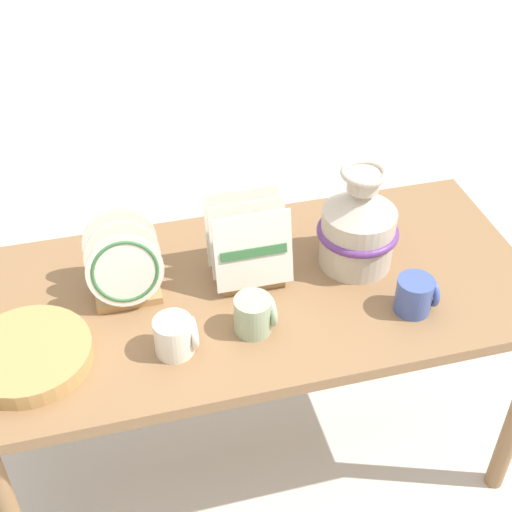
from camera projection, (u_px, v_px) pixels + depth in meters
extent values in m
plane|color=beige|center=(256.00, 450.00, 2.38)|extent=(14.00, 14.00, 0.00)
cube|color=olive|center=(256.00, 292.00, 1.93)|extent=(1.52, 0.71, 0.03)
cylinder|color=olive|center=(15.00, 353.00, 2.25)|extent=(0.06, 0.06, 0.70)
cylinder|color=olive|center=(428.00, 279.00, 2.53)|extent=(0.06, 0.06, 0.70)
cylinder|color=beige|center=(357.00, 237.00, 1.95)|extent=(0.20, 0.20, 0.17)
cone|color=beige|center=(361.00, 201.00, 1.87)|extent=(0.20, 0.20, 0.07)
cylinder|color=beige|center=(363.00, 181.00, 1.83)|extent=(0.08, 0.08, 0.05)
torus|color=beige|center=(364.00, 173.00, 1.82)|extent=(0.12, 0.12, 0.02)
torus|color=#60337A|center=(358.00, 231.00, 1.93)|extent=(0.22, 0.22, 0.02)
cube|color=tan|center=(127.00, 289.00, 1.90)|extent=(0.17, 0.14, 0.02)
cylinder|color=tan|center=(101.00, 267.00, 1.90)|extent=(0.01, 0.01, 0.07)
cylinder|color=tan|center=(145.00, 260.00, 1.92)|extent=(0.01, 0.01, 0.07)
cylinder|color=silver|center=(125.00, 271.00, 1.78)|extent=(0.20, 0.05, 0.19)
torus|color=#38703D|center=(125.00, 272.00, 1.78)|extent=(0.17, 0.05, 0.17)
cylinder|color=silver|center=(123.00, 257.00, 1.83)|extent=(0.20, 0.05, 0.19)
cylinder|color=silver|center=(120.00, 243.00, 1.87)|extent=(0.20, 0.05, 0.19)
cube|color=tan|center=(249.00, 272.00, 1.95)|extent=(0.17, 0.14, 0.02)
cylinder|color=tan|center=(223.00, 250.00, 1.95)|extent=(0.01, 0.01, 0.07)
cylinder|color=tan|center=(265.00, 244.00, 1.98)|extent=(0.01, 0.01, 0.07)
cube|color=silver|center=(254.00, 252.00, 1.83)|extent=(0.21, 0.06, 0.20)
cube|color=silver|center=(248.00, 239.00, 1.88)|extent=(0.21, 0.06, 0.20)
cube|color=silver|center=(243.00, 226.00, 1.92)|extent=(0.21, 0.06, 0.20)
cube|color=#38703D|center=(254.00, 253.00, 1.83)|extent=(0.18, 0.01, 0.03)
cylinder|color=tan|center=(31.00, 360.00, 1.71)|extent=(0.30, 0.30, 0.01)
cylinder|color=tan|center=(30.00, 357.00, 1.70)|extent=(0.30, 0.30, 0.01)
cylinder|color=tan|center=(29.00, 355.00, 1.70)|extent=(0.30, 0.30, 0.01)
cylinder|color=tan|center=(28.00, 352.00, 1.69)|extent=(0.30, 0.30, 0.01)
cylinder|color=tan|center=(28.00, 350.00, 1.69)|extent=(0.30, 0.30, 0.01)
cylinder|color=silver|center=(174.00, 336.00, 1.71)|extent=(0.10, 0.10, 0.10)
torus|color=silver|center=(193.00, 332.00, 1.72)|extent=(0.02, 0.08, 0.08)
cylinder|color=#42569E|center=(414.00, 295.00, 1.82)|extent=(0.10, 0.10, 0.10)
torus|color=#42569E|center=(431.00, 291.00, 1.83)|extent=(0.02, 0.08, 0.08)
cylinder|color=#9EB28E|center=(253.00, 315.00, 1.77)|extent=(0.10, 0.10, 0.10)
torus|color=#9EB28E|center=(271.00, 311.00, 1.77)|extent=(0.02, 0.08, 0.08)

